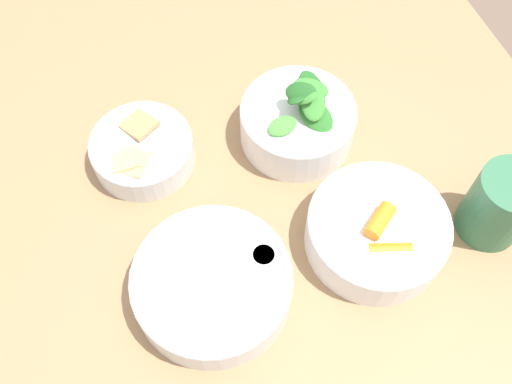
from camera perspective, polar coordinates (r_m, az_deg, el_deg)
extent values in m
plane|color=brown|center=(1.47, -1.09, -16.03)|extent=(10.00, 10.00, 0.00)
cube|color=#99724C|center=(0.77, -2.00, -2.43)|extent=(0.99, 1.07, 0.03)
cube|color=olive|center=(1.44, 9.39, 11.45)|extent=(0.06, 0.06, 0.73)
cylinder|color=white|center=(0.73, 11.91, -3.97)|extent=(0.18, 0.18, 0.05)
torus|color=white|center=(0.71, 12.29, -3.03)|extent=(0.18, 0.18, 0.01)
cylinder|color=orange|center=(0.70, 13.16, -5.74)|extent=(0.06, 0.04, 0.02)
cylinder|color=orange|center=(0.72, 11.78, -2.04)|extent=(0.05, 0.05, 0.02)
cylinder|color=orange|center=(0.72, 12.13, -3.87)|extent=(0.04, 0.04, 0.02)
cylinder|color=orange|center=(0.70, 12.28, -2.83)|extent=(0.05, 0.04, 0.02)
cylinder|color=white|center=(0.80, 4.13, 6.82)|extent=(0.16, 0.16, 0.06)
torus|color=white|center=(0.78, 4.27, 8.11)|extent=(0.16, 0.16, 0.01)
ellipsoid|color=#235B23|center=(0.80, 5.66, 10.45)|extent=(0.05, 0.06, 0.03)
ellipsoid|color=#4C933D|center=(0.75, 2.66, 6.60)|extent=(0.04, 0.03, 0.02)
ellipsoid|color=#235B23|center=(0.77, 5.18, 9.25)|extent=(0.04, 0.05, 0.04)
ellipsoid|color=#2D7028|center=(0.77, 6.02, 7.60)|extent=(0.06, 0.06, 0.04)
ellipsoid|color=#3D8433|center=(0.79, 5.52, 10.29)|extent=(0.06, 0.04, 0.03)
ellipsoid|color=#3D8433|center=(0.75, 4.68, 9.62)|extent=(0.05, 0.05, 0.03)
ellipsoid|color=#3D8433|center=(0.76, 5.76, 8.84)|extent=(0.04, 0.06, 0.03)
ellipsoid|color=#235B23|center=(0.76, 4.43, 9.57)|extent=(0.05, 0.05, 0.03)
ellipsoid|color=#235B23|center=(0.75, 4.52, 9.90)|extent=(0.05, 0.05, 0.03)
cylinder|color=silver|center=(0.69, -4.38, -9.25)|extent=(0.19, 0.19, 0.05)
torus|color=silver|center=(0.67, -4.52, -8.53)|extent=(0.19, 0.19, 0.01)
cylinder|color=#936042|center=(0.70, -4.34, -9.46)|extent=(0.18, 0.18, 0.03)
ellipsoid|color=#8E5B3D|center=(0.70, -8.99, -5.69)|extent=(0.01, 0.01, 0.01)
ellipsoid|color=#AD7551|center=(0.66, -3.53, -12.51)|extent=(0.01, 0.01, 0.01)
ellipsoid|color=#8E5B3D|center=(0.67, -6.87, -11.99)|extent=(0.01, 0.01, 0.01)
ellipsoid|color=#8E5B3D|center=(0.71, -10.08, -5.52)|extent=(0.01, 0.01, 0.01)
ellipsoid|color=#AD7551|center=(0.68, -10.82, -10.38)|extent=(0.01, 0.01, 0.01)
ellipsoid|color=#A36B4C|center=(0.67, 1.04, -10.93)|extent=(0.01, 0.01, 0.01)
ellipsoid|color=#8E5B3D|center=(0.70, -8.90, -5.65)|extent=(0.01, 0.01, 0.01)
ellipsoid|color=#8E5B3D|center=(0.68, -7.38, -8.92)|extent=(0.01, 0.01, 0.01)
ellipsoid|color=#AD7551|center=(0.68, -6.55, -10.43)|extent=(0.01, 0.01, 0.01)
ellipsoid|color=#AD7551|center=(0.66, -3.83, -14.55)|extent=(0.01, 0.01, 0.01)
ellipsoid|color=#8E5B3D|center=(0.69, -0.89, -6.82)|extent=(0.01, 0.01, 0.01)
ellipsoid|color=#AD7551|center=(0.70, -5.13, -6.18)|extent=(0.01, 0.01, 0.01)
ellipsoid|color=#A36B4C|center=(0.69, 1.24, -6.26)|extent=(0.01, 0.01, 0.01)
cylinder|color=tan|center=(0.70, -1.77, -3.76)|extent=(0.03, 0.03, 0.01)
cylinder|color=#E0A88E|center=(0.68, 0.77, -6.43)|extent=(0.03, 0.03, 0.01)
cylinder|color=tan|center=(0.67, -4.11, -11.14)|extent=(0.03, 0.03, 0.01)
cylinder|color=beige|center=(0.69, -6.55, -6.62)|extent=(0.03, 0.03, 0.01)
cylinder|color=silver|center=(0.80, -11.25, 4.03)|extent=(0.14, 0.14, 0.04)
torus|color=silver|center=(0.78, -11.50, 4.86)|extent=(0.14, 0.14, 0.01)
cube|color=tan|center=(0.79, -11.33, 4.27)|extent=(0.06, 0.06, 0.02)
cube|color=tan|center=(0.79, -10.92, 4.46)|extent=(0.08, 0.08, 0.01)
cube|color=tan|center=(0.79, -11.86, 4.32)|extent=(0.08, 0.08, 0.01)
cube|color=tan|center=(0.77, -12.45, 2.81)|extent=(0.06, 0.06, 0.02)
cube|color=tan|center=(0.77, -12.90, 3.23)|extent=(0.04, 0.04, 0.01)
cube|color=tan|center=(0.80, -11.62, 6.61)|extent=(0.06, 0.06, 0.01)
cylinder|color=#336B47|center=(0.76, 23.20, -1.23)|extent=(0.08, 0.08, 0.11)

